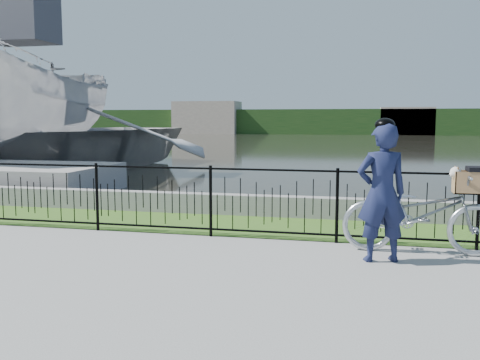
% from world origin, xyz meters
% --- Properties ---
extents(ground, '(120.00, 120.00, 0.00)m').
position_xyz_m(ground, '(0.00, 0.00, 0.00)').
color(ground, gray).
rests_on(ground, ground).
extents(grass_strip, '(60.00, 2.00, 0.01)m').
position_xyz_m(grass_strip, '(0.00, 2.60, 0.00)').
color(grass_strip, '#3D661F').
rests_on(grass_strip, ground).
extents(water, '(120.00, 120.00, 0.00)m').
position_xyz_m(water, '(0.00, 33.00, 0.00)').
color(water, black).
rests_on(water, ground).
extents(quay_wall, '(60.00, 0.30, 0.40)m').
position_xyz_m(quay_wall, '(0.00, 3.60, 0.20)').
color(quay_wall, gray).
rests_on(quay_wall, ground).
extents(fence, '(14.00, 0.06, 1.15)m').
position_xyz_m(fence, '(0.00, 1.60, 0.58)').
color(fence, black).
rests_on(fence, ground).
extents(far_treeline, '(120.00, 6.00, 3.00)m').
position_xyz_m(far_treeline, '(0.00, 60.00, 1.50)').
color(far_treeline, '#23431A').
rests_on(far_treeline, ground).
extents(far_building_left, '(8.00, 4.00, 4.00)m').
position_xyz_m(far_building_left, '(-18.00, 58.00, 2.00)').
color(far_building_left, '#A49584').
rests_on(far_building_left, ground).
extents(far_building_right, '(6.00, 3.00, 3.20)m').
position_xyz_m(far_building_right, '(6.00, 58.50, 1.60)').
color(far_building_right, '#A49584').
rests_on(far_building_right, ground).
extents(bicycle_rig, '(2.16, 0.75, 1.26)m').
position_xyz_m(bicycle_rig, '(2.19, 1.23, 0.58)').
color(bicycle_rig, '#AFB5BB').
rests_on(bicycle_rig, ground).
extents(cyclist, '(0.77, 0.62, 1.90)m').
position_xyz_m(cyclist, '(1.62, 0.67, 0.94)').
color(cyclist, '#161C3E').
rests_on(cyclist, ground).
extents(boat_near, '(5.21, 11.21, 5.99)m').
position_xyz_m(boat_near, '(-9.90, 9.48, 2.19)').
color(boat_near, '#A8A8A9').
rests_on(boat_near, water).
extents(boat_far, '(10.70, 13.18, 2.40)m').
position_xyz_m(boat_far, '(-9.68, 11.11, 1.20)').
color(boat_far, '#A8A8A9').
rests_on(boat_far, water).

